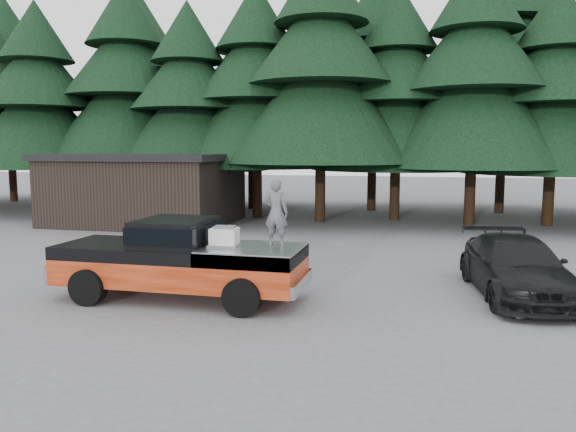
% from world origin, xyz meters
% --- Properties ---
extents(ground, '(120.00, 120.00, 0.00)m').
position_xyz_m(ground, '(0.00, 0.00, 0.00)').
color(ground, '#545456').
rests_on(ground, ground).
extents(pickup_truck, '(6.00, 2.04, 1.33)m').
position_xyz_m(pickup_truck, '(-1.67, -0.29, 0.67)').
color(pickup_truck, '#D54C20').
rests_on(pickup_truck, ground).
extents(truck_cab, '(1.66, 1.90, 0.59)m').
position_xyz_m(truck_cab, '(-1.77, -0.29, 1.62)').
color(truck_cab, black).
rests_on(truck_cab, pickup_truck).
extents(air_compressor, '(0.63, 0.53, 0.41)m').
position_xyz_m(air_compressor, '(-0.51, -0.41, 1.54)').
color(air_compressor, silver).
rests_on(air_compressor, pickup_truck).
extents(man_on_bed, '(0.60, 0.43, 1.56)m').
position_xyz_m(man_on_bed, '(0.61, -0.02, 2.11)').
color(man_on_bed, '#515158').
rests_on(man_on_bed, pickup_truck).
extents(parked_car, '(2.62, 5.12, 1.42)m').
position_xyz_m(parked_car, '(6.11, 1.90, 0.71)').
color(parked_car, black).
rests_on(parked_car, ground).
extents(utility_building, '(8.40, 6.40, 3.30)m').
position_xyz_m(utility_building, '(-9.00, 12.00, 1.67)').
color(utility_building, black).
rests_on(utility_building, ground).
extents(treeline, '(60.15, 16.05, 17.50)m').
position_xyz_m(treeline, '(0.42, 17.20, 7.72)').
color(treeline, black).
rests_on(treeline, ground).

